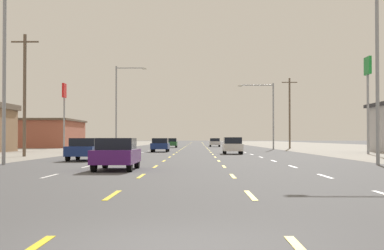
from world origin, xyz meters
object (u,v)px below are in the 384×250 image
(streetlight_left_row_0, at_px, (11,60))
(streetlight_left_row_1, at_px, (119,102))
(sedan_inner_left_far, at_px, (171,143))
(sedan_far_right_farthest, at_px, (227,141))
(sedan_inner_right_farther, at_px, (215,142))
(streetlight_right_row_1, at_px, (269,110))
(hatchback_inner_right_mid, at_px, (233,146))
(pole_sign_left_row_2, at_px, (64,101))
(pole_sign_right_row_1, at_px, (368,82))
(sedan_inner_left_midfar, at_px, (160,145))
(streetlight_right_row_0, at_px, (369,55))
(sedan_far_left_near, at_px, (85,149))
(sedan_inner_left_nearest, at_px, (117,153))

(streetlight_left_row_0, xyz_separation_m, streetlight_left_row_1, (-0.01, 43.69, 0.44))
(sedan_inner_left_far, xyz_separation_m, streetlight_left_row_1, (-6.10, -15.08, 5.42))
(sedan_far_right_farthest, distance_m, streetlight_left_row_0, 103.95)
(sedan_inner_right_farther, bearing_deg, streetlight_right_row_1, -75.93)
(sedan_inner_right_farther, bearing_deg, hatchback_inner_right_mid, -89.64)
(sedan_inner_right_farther, distance_m, pole_sign_left_row_2, 32.86)
(hatchback_inner_right_mid, distance_m, pole_sign_right_row_1, 13.62)
(sedan_inner_left_midfar, relative_size, streetlight_right_row_0, 0.44)
(hatchback_inner_right_mid, distance_m, pole_sign_left_row_2, 29.92)
(sedan_far_left_near, height_order, hatchback_inner_right_mid, hatchback_inner_right_mid)
(sedan_inner_right_farther, bearing_deg, streetlight_right_row_0, -84.69)
(sedan_inner_left_midfar, relative_size, sedan_inner_right_farther, 1.00)
(sedan_far_left_near, height_order, sedan_far_right_farthest, same)
(hatchback_inner_right_mid, xyz_separation_m, sedan_inner_right_farther, (-0.30, 46.54, -0.03))
(streetlight_right_row_0, bearing_deg, sedan_far_left_near, 159.16)
(pole_sign_left_row_2, relative_size, streetlight_left_row_1, 0.79)
(hatchback_inner_right_mid, relative_size, pole_sign_left_row_2, 0.46)
(sedan_inner_left_midfar, height_order, streetlight_right_row_1, streetlight_right_row_1)
(pole_sign_right_row_1, xyz_separation_m, streetlight_left_row_0, (-25.71, -21.74, -0.83))
(sedan_inner_left_nearest, bearing_deg, sedan_far_right_farthest, 84.44)
(sedan_inner_right_farther, height_order, pole_sign_right_row_1, pole_sign_right_row_1)
(sedan_inner_right_farther, height_order, streetlight_right_row_1, streetlight_right_row_1)
(pole_sign_left_row_2, bearing_deg, streetlight_right_row_0, -58.55)
(sedan_far_right_farthest, distance_m, pole_sign_left_row_2, 64.01)
(sedan_inner_left_far, bearing_deg, streetlight_right_row_0, -77.16)
(sedan_inner_left_nearest, relative_size, pole_sign_left_row_2, 0.53)
(sedan_far_right_farthest, bearing_deg, sedan_inner_left_nearest, -95.56)
(hatchback_inner_right_mid, relative_size, sedan_inner_right_farther, 0.87)
(streetlight_left_row_0, bearing_deg, sedan_inner_right_farther, 79.22)
(sedan_inner_right_farther, height_order, sedan_far_right_farthest, same)
(hatchback_inner_right_mid, height_order, sedan_inner_left_midfar, hatchback_inner_right_mid)
(sedan_inner_left_far, xyz_separation_m, pole_sign_left_row_2, (-13.12, -15.43, 5.51))
(streetlight_right_row_0, bearing_deg, sedan_inner_left_far, 102.84)
(sedan_inner_left_far, distance_m, sedan_inner_right_farther, 12.17)
(sedan_far_right_farthest, height_order, pole_sign_right_row_1, pole_sign_right_row_1)
(sedan_far_right_farthest, distance_m, streetlight_right_row_0, 102.61)
(sedan_inner_left_far, xyz_separation_m, sedan_far_right_farthest, (10.86, 43.67, 0.00))
(hatchback_inner_right_mid, distance_m, sedan_far_right_farthest, 80.33)
(sedan_far_right_farthest, bearing_deg, streetlight_right_row_1, -87.64)
(hatchback_inner_right_mid, bearing_deg, sedan_inner_left_nearest, -104.22)
(sedan_inner_right_farther, height_order, pole_sign_left_row_2, pole_sign_left_row_2)
(sedan_inner_left_nearest, height_order, pole_sign_left_row_2, pole_sign_left_row_2)
(sedan_far_left_near, height_order, sedan_inner_left_midfar, same)
(sedan_inner_left_midfar, bearing_deg, streetlight_right_row_1, 45.07)
(sedan_inner_left_midfar, distance_m, sedan_inner_right_farther, 38.86)
(pole_sign_right_row_1, bearing_deg, sedan_inner_right_farther, 105.04)
(sedan_far_right_farthest, height_order, streetlight_right_row_0, streetlight_right_row_0)
(sedan_far_left_near, xyz_separation_m, sedan_inner_left_far, (3.27, 52.43, 0.00))
(sedan_inner_right_farther, bearing_deg, sedan_inner_left_far, -125.14)
(sedan_inner_left_midfar, height_order, pole_sign_right_row_1, pole_sign_right_row_1)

